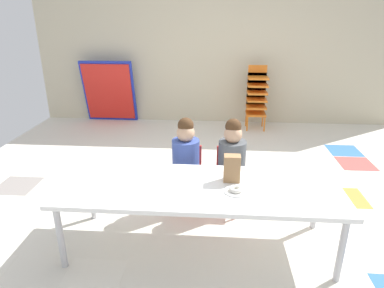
% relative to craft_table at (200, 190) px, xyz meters
% --- Properties ---
extents(ground_plane, '(6.28, 5.37, 0.02)m').
position_rel_craft_table_xyz_m(ground_plane, '(0.14, 0.89, -0.53)').
color(ground_plane, silver).
extents(back_wall, '(6.28, 0.10, 2.78)m').
position_rel_craft_table_xyz_m(back_wall, '(0.14, 3.58, 0.87)').
color(back_wall, beige).
rests_on(back_wall, ground_plane).
extents(craft_table, '(2.19, 0.78, 0.56)m').
position_rel_craft_table_xyz_m(craft_table, '(0.00, 0.00, 0.00)').
color(craft_table, white).
rests_on(craft_table, ground_plane).
extents(seated_child_near_camera, '(0.32, 0.31, 0.92)m').
position_rel_craft_table_xyz_m(seated_child_near_camera, '(-0.16, 0.62, 0.03)').
color(seated_child_near_camera, red).
rests_on(seated_child_near_camera, ground_plane).
extents(seated_child_middle_seat, '(0.34, 0.34, 0.92)m').
position_rel_craft_table_xyz_m(seated_child_middle_seat, '(0.27, 0.62, 0.03)').
color(seated_child_middle_seat, red).
rests_on(seated_child_middle_seat, ground_plane).
extents(kid_chair_orange_stack, '(0.32, 0.30, 1.04)m').
position_rel_craft_table_xyz_m(kid_chair_orange_stack, '(0.77, 3.18, 0.06)').
color(kid_chair_orange_stack, orange).
rests_on(kid_chair_orange_stack, ground_plane).
extents(folded_activity_table, '(0.90, 0.29, 1.09)m').
position_rel_craft_table_xyz_m(folded_activity_table, '(-1.77, 3.38, 0.02)').
color(folded_activity_table, '#1E33BF').
rests_on(folded_activity_table, ground_plane).
extents(paper_bag_brown, '(0.13, 0.09, 0.22)m').
position_rel_craft_table_xyz_m(paper_bag_brown, '(0.25, 0.10, 0.15)').
color(paper_bag_brown, '#9E754C').
rests_on(paper_bag_brown, craft_table).
extents(paper_plate_near_edge, '(0.18, 0.18, 0.01)m').
position_rel_craft_table_xyz_m(paper_plate_near_edge, '(0.28, -0.08, 0.04)').
color(paper_plate_near_edge, white).
rests_on(paper_plate_near_edge, craft_table).
extents(donut_powdered_on_plate, '(0.10, 0.10, 0.03)m').
position_rel_craft_table_xyz_m(donut_powdered_on_plate, '(0.28, -0.08, 0.06)').
color(donut_powdered_on_plate, white).
rests_on(donut_powdered_on_plate, craft_table).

